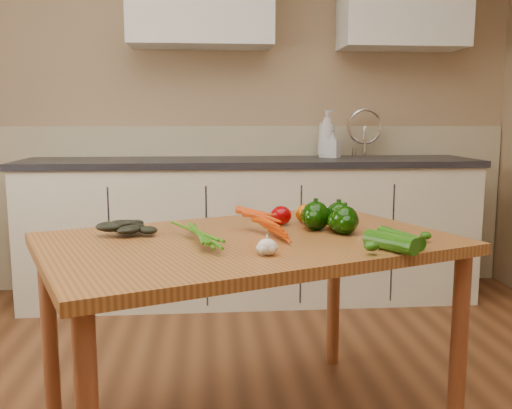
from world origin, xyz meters
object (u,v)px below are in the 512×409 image
at_px(carrot_bunch, 247,228).
at_px(leafy_greens, 128,222).
at_px(pepper_c, 344,220).
at_px(tomato_c, 333,216).
at_px(soap_bottle_c, 329,145).
at_px(zucchini_b, 391,242).
at_px(soap_bottle_a, 327,134).
at_px(pepper_a, 316,216).
at_px(tomato_b, 306,214).
at_px(garlic_bulb, 267,247).
at_px(tomato_a, 281,215).
at_px(zucchini_a, 400,238).
at_px(soap_bottle_b, 333,144).
at_px(pepper_b, 338,216).
at_px(table, 248,261).

height_order(carrot_bunch, leafy_greens, leafy_greens).
height_order(pepper_c, tomato_c, pepper_c).
xyz_separation_m(soap_bottle_c, zucchini_b, (-0.24, -2.05, -0.21)).
relative_size(soap_bottle_a, carrot_bunch, 1.20).
distance_m(pepper_a, pepper_c, 0.12).
relative_size(pepper_a, tomato_b, 1.29).
relative_size(garlic_bulb, pepper_a, 0.57).
bearing_deg(zucchini_b, pepper_c, 106.78).
xyz_separation_m(leafy_greens, pepper_c, (0.77, -0.04, 0.00)).
bearing_deg(soap_bottle_a, tomato_b, 146.17).
relative_size(soap_bottle_a, zucchini_b, 1.67).
distance_m(carrot_bunch, zucchini_b, 0.50).
bearing_deg(tomato_a, zucchini_b, -58.52).
bearing_deg(tomato_a, pepper_c, -43.66).
relative_size(garlic_bulb, zucchini_a, 0.29).
bearing_deg(zucchini_b, tomato_a, 121.48).
height_order(soap_bottle_b, zucchini_b, soap_bottle_b).
distance_m(garlic_bulb, pepper_c, 0.43).
bearing_deg(soap_bottle_a, tomato_c, 150.22).
bearing_deg(pepper_c, leafy_greens, 177.06).
distance_m(soap_bottle_b, leafy_greens, 1.97).
xyz_separation_m(soap_bottle_c, pepper_a, (-0.41, -1.69, -0.19)).
bearing_deg(garlic_bulb, soap_bottle_a, 73.28).
height_order(pepper_b, zucchini_a, pepper_b).
height_order(leafy_greens, garlic_bulb, leafy_greens).
height_order(tomato_b, tomato_c, tomato_b).
distance_m(table, tomato_c, 0.45).
height_order(soap_bottle_b, tomato_b, soap_bottle_b).
bearing_deg(tomato_a, soap_bottle_b, 70.18).
xyz_separation_m(tomato_a, zucchini_b, (0.29, -0.47, -0.01)).
height_order(table, pepper_a, pepper_a).
relative_size(pepper_a, zucchini_b, 0.57).
bearing_deg(garlic_bulb, pepper_b, 51.35).
bearing_deg(carrot_bunch, tomato_c, 12.62).
xyz_separation_m(pepper_c, zucchini_a, (0.14, -0.19, -0.03)).
bearing_deg(carrot_bunch, leafy_greens, 147.89).
relative_size(pepper_c, zucchini_a, 0.49).
distance_m(soap_bottle_a, garlic_bulb, 2.11).
bearing_deg(tomato_b, zucchini_b, -70.00).
xyz_separation_m(soap_bottle_a, zucchini_b, (-0.21, -1.98, -0.29)).
xyz_separation_m(soap_bottle_a, pepper_b, (-0.29, -1.61, -0.26)).
height_order(pepper_c, zucchini_a, pepper_c).
height_order(garlic_bulb, zucchini_b, zucchini_b).
bearing_deg(soap_bottle_b, garlic_bulb, -72.57).
height_order(soap_bottle_b, garlic_bulb, soap_bottle_b).
distance_m(soap_bottle_a, leafy_greens, 1.99).
xyz_separation_m(leafy_greens, tomato_c, (0.78, 0.17, -0.02)).
bearing_deg(pepper_b, tomato_a, 153.25).
bearing_deg(pepper_c, soap_bottle_a, 80.35).
relative_size(leafy_greens, pepper_a, 1.87).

